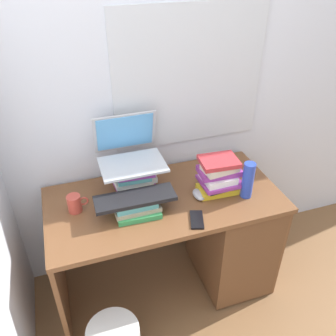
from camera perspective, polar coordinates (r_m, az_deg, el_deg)
name	(u,v)px	position (r m, az deg, el deg)	size (l,w,h in m)	color
ground_plane	(165,284)	(2.52, -0.45, -18.16)	(6.00, 6.00, 0.00)	brown
wall_back	(144,80)	(2.02, -3.82, 14.00)	(6.00, 0.06, 2.60)	silver
desk	(216,232)	(2.29, 7.66, -10.14)	(1.31, 0.64, 0.74)	brown
book_stack_tall	(134,177)	(2.00, -5.50, -1.51)	(0.24, 0.19, 0.17)	white
book_stack_keyboard_riser	(136,206)	(1.88, -5.11, -6.15)	(0.24, 0.18, 0.08)	#338C4C
book_stack_side	(219,176)	(2.00, 8.17, -1.22)	(0.24, 0.18, 0.21)	yellow
laptop	(129,151)	(1.98, -6.25, 2.77)	(0.35, 0.31, 0.25)	#B7BABF
keyboard	(135,198)	(1.84, -5.32, -4.86)	(0.42, 0.14, 0.02)	black
computer_mouse	(199,194)	(1.99, 4.97, -4.27)	(0.06, 0.10, 0.04)	#A5A8AD
mug	(75,203)	(1.94, -14.77, -5.54)	(0.11, 0.07, 0.10)	#B23F33
water_bottle	(248,180)	(1.99, 12.73, -1.93)	(0.06, 0.06, 0.22)	#263FA5
cell_phone	(197,220)	(1.85, 4.66, -8.29)	(0.07, 0.14, 0.01)	black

